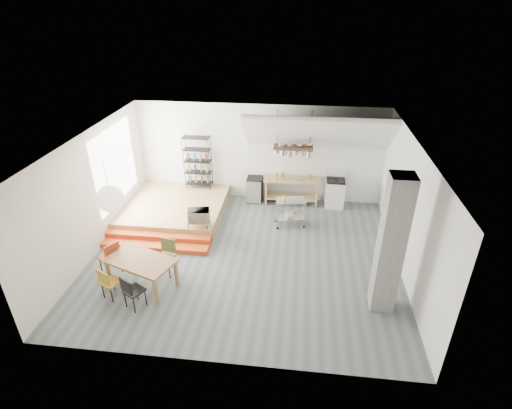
# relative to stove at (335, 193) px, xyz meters

# --- Properties ---
(floor) EXTENTS (8.00, 8.00, 0.00)m
(floor) POSITION_rel_stove_xyz_m (-2.50, -3.16, -0.48)
(floor) COLOR #4F595C
(floor) RESTS_ON ground
(wall_back) EXTENTS (8.00, 0.04, 3.20)m
(wall_back) POSITION_rel_stove_xyz_m (-2.50, 0.34, 1.12)
(wall_back) COLOR silver
(wall_back) RESTS_ON ground
(wall_left) EXTENTS (0.04, 7.00, 3.20)m
(wall_left) POSITION_rel_stove_xyz_m (-6.50, -3.16, 1.12)
(wall_left) COLOR silver
(wall_left) RESTS_ON ground
(wall_right) EXTENTS (0.04, 7.00, 3.20)m
(wall_right) POSITION_rel_stove_xyz_m (1.50, -3.16, 1.12)
(wall_right) COLOR silver
(wall_right) RESTS_ON ground
(ceiling) EXTENTS (8.00, 7.00, 0.02)m
(ceiling) POSITION_rel_stove_xyz_m (-2.50, -3.16, 2.72)
(ceiling) COLOR white
(ceiling) RESTS_ON wall_back
(slope_ceiling) EXTENTS (4.40, 1.44, 1.32)m
(slope_ceiling) POSITION_rel_stove_xyz_m (-0.70, -0.26, 2.07)
(slope_ceiling) COLOR white
(slope_ceiling) RESTS_ON wall_back
(window_pane) EXTENTS (0.02, 2.50, 2.20)m
(window_pane) POSITION_rel_stove_xyz_m (-6.48, -1.66, 1.32)
(window_pane) COLOR white
(window_pane) RESTS_ON wall_left
(platform) EXTENTS (3.00, 3.00, 0.40)m
(platform) POSITION_rel_stove_xyz_m (-5.00, -1.16, -0.28)
(platform) COLOR #A28051
(platform) RESTS_ON ground
(step_lower) EXTENTS (3.00, 0.35, 0.13)m
(step_lower) POSITION_rel_stove_xyz_m (-5.00, -3.11, -0.41)
(step_lower) COLOR #CB4517
(step_lower) RESTS_ON ground
(step_upper) EXTENTS (3.00, 0.35, 0.27)m
(step_upper) POSITION_rel_stove_xyz_m (-5.00, -2.76, -0.35)
(step_upper) COLOR #CB4517
(step_upper) RESTS_ON ground
(concrete_column) EXTENTS (0.50, 0.50, 3.20)m
(concrete_column) POSITION_rel_stove_xyz_m (0.80, -4.66, 1.12)
(concrete_column) COLOR slate
(concrete_column) RESTS_ON ground
(kitchen_counter) EXTENTS (1.80, 0.60, 0.91)m
(kitchen_counter) POSITION_rel_stove_xyz_m (-1.40, -0.01, 0.15)
(kitchen_counter) COLOR #A28051
(kitchen_counter) RESTS_ON ground
(stove) EXTENTS (0.60, 0.60, 1.18)m
(stove) POSITION_rel_stove_xyz_m (0.00, 0.00, 0.00)
(stove) COLOR white
(stove) RESTS_ON ground
(pot_rack) EXTENTS (1.20, 0.50, 1.43)m
(pot_rack) POSITION_rel_stove_xyz_m (-1.37, -0.23, 1.50)
(pot_rack) COLOR #402A19
(pot_rack) RESTS_ON ceiling
(wire_shelving) EXTENTS (0.88, 0.38, 1.80)m
(wire_shelving) POSITION_rel_stove_xyz_m (-4.50, 0.04, 0.85)
(wire_shelving) COLOR black
(wire_shelving) RESTS_ON platform
(microwave_shelf) EXTENTS (0.60, 0.40, 0.16)m
(microwave_shelf) POSITION_rel_stove_xyz_m (-3.90, -2.41, 0.07)
(microwave_shelf) COLOR #A28051
(microwave_shelf) RESTS_ON platform
(paper_lantern) EXTENTS (0.60, 0.60, 0.60)m
(paper_lantern) POSITION_rel_stove_xyz_m (-5.29, -4.42, 1.72)
(paper_lantern) COLOR white
(paper_lantern) RESTS_ON ceiling
(dining_table) EXTENTS (1.78, 1.38, 0.75)m
(dining_table) POSITION_rel_stove_xyz_m (-4.73, -4.63, 0.19)
(dining_table) COLOR brown
(dining_table) RESTS_ON ground
(chair_mustard) EXTENTS (0.50, 0.50, 0.82)m
(chair_mustard) POSITION_rel_stove_xyz_m (-5.31, -5.17, 0.01)
(chair_mustard) COLOR #B6851F
(chair_mustard) RESTS_ON ground
(chair_black) EXTENTS (0.54, 0.54, 0.86)m
(chair_black) POSITION_rel_stove_xyz_m (-4.67, -5.41, 0.03)
(chair_black) COLOR black
(chair_black) RESTS_ON ground
(chair_olive) EXTENTS (0.49, 0.49, 0.90)m
(chair_olive) POSITION_rel_stove_xyz_m (-4.31, -4.03, 0.06)
(chair_olive) COLOR olive
(chair_olive) RESTS_ON ground
(chair_red) EXTENTS (0.59, 0.59, 0.94)m
(chair_red) POSITION_rel_stove_xyz_m (-5.63, -4.31, 0.08)
(chair_red) COLOR #A13717
(chair_red) RESTS_ON ground
(rolling_cart) EXTENTS (0.94, 0.65, 0.86)m
(rolling_cart) POSITION_rel_stove_xyz_m (-1.38, -1.41, 0.07)
(rolling_cart) COLOR silver
(rolling_cart) RESTS_ON ground
(mini_fridge) EXTENTS (0.50, 0.50, 0.85)m
(mini_fridge) POSITION_rel_stove_xyz_m (-2.62, 0.04, -0.06)
(mini_fridge) COLOR black
(mini_fridge) RESTS_ON ground
(microwave) EXTENTS (0.66, 0.51, 0.33)m
(microwave) POSITION_rel_stove_xyz_m (-3.90, -2.41, 0.25)
(microwave) COLOR beige
(microwave) RESTS_ON microwave_shelf
(bowl) EXTENTS (0.24, 0.24, 0.05)m
(bowl) POSITION_rel_stove_xyz_m (-1.16, -0.06, 0.46)
(bowl) COLOR silver
(bowl) RESTS_ON kitchen_counter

